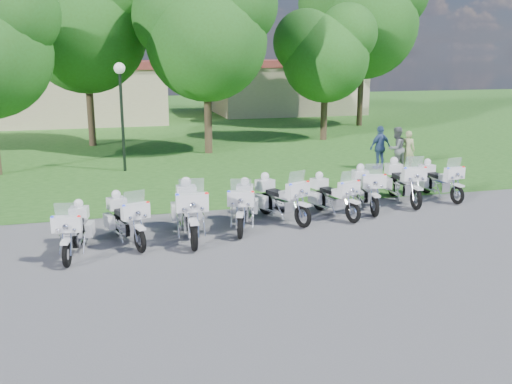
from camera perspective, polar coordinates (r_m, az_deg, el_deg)
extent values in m
plane|color=#5B5B61|center=(14.57, -1.54, -4.90)|extent=(100.00, 100.00, 0.00)
cube|color=#285D1D|center=(40.82, -10.58, 6.99)|extent=(100.00, 48.00, 0.01)
torus|color=black|center=(13.42, -18.39, -5.95)|extent=(0.21, 0.61, 0.60)
torus|color=black|center=(14.83, -17.15, -3.98)|extent=(0.21, 0.61, 0.60)
cube|color=white|center=(13.30, -18.50, -4.70)|extent=(0.22, 0.42, 0.06)
cube|color=white|center=(13.42, -18.41, -3.05)|extent=(0.67, 0.32, 0.36)
cube|color=silver|center=(13.38, -18.46, -1.70)|extent=(0.51, 0.19, 0.34)
sphere|color=red|center=(13.26, -17.30, -2.40)|extent=(0.08, 0.08, 0.08)
sphere|color=#1426E5|center=(13.39, -19.71, -2.44)|extent=(0.08, 0.08, 0.08)
cube|color=silver|center=(14.11, -17.75, -4.48)|extent=(0.38, 0.55, 0.31)
cube|color=white|center=(13.81, -18.02, -3.52)|extent=(0.36, 0.51, 0.20)
cube|color=black|center=(14.27, -17.62, -3.01)|extent=(0.39, 0.60, 0.11)
cube|color=white|center=(14.61, -16.25, -3.56)|extent=(0.24, 0.49, 0.32)
cube|color=white|center=(14.72, -18.32, -3.58)|extent=(0.24, 0.49, 0.32)
cube|color=white|center=(14.71, -17.27, -1.98)|extent=(0.48, 0.42, 0.29)
sphere|color=white|center=(14.65, -17.34, -1.11)|extent=(0.23, 0.23, 0.23)
torus|color=black|center=(13.92, -11.51, -4.75)|extent=(0.30, 0.63, 0.62)
torus|color=black|center=(15.35, -13.61, -3.11)|extent=(0.30, 0.63, 0.62)
cube|color=white|center=(13.81, -11.55, -3.49)|extent=(0.28, 0.44, 0.06)
cube|color=white|center=(13.92, -11.96, -1.89)|extent=(0.70, 0.41, 0.37)
cube|color=silver|center=(13.89, -12.10, -0.55)|extent=(0.53, 0.26, 0.35)
sphere|color=red|center=(13.93, -10.77, -1.08)|extent=(0.08, 0.08, 0.08)
sphere|color=#1426E5|center=(13.73, -13.07, -1.41)|extent=(0.08, 0.08, 0.08)
cube|color=silver|center=(14.62, -12.66, -3.45)|extent=(0.45, 0.59, 0.32)
cube|color=white|center=(14.32, -12.43, -2.44)|extent=(0.42, 0.55, 0.20)
cube|color=black|center=(14.79, -13.09, -2.04)|extent=(0.47, 0.64, 0.11)
cube|color=white|center=(15.26, -12.49, -2.53)|extent=(0.30, 0.51, 0.33)
cube|color=white|center=(15.10, -14.48, -2.82)|extent=(0.30, 0.51, 0.33)
cube|color=white|center=(15.23, -13.76, -1.11)|extent=(0.53, 0.49, 0.30)
sphere|color=white|center=(15.17, -13.81, -0.23)|extent=(0.24, 0.24, 0.24)
torus|color=black|center=(13.82, -6.23, -4.45)|extent=(0.18, 0.74, 0.73)
torus|color=black|center=(15.59, -6.91, -2.35)|extent=(0.18, 0.74, 0.73)
cube|color=white|center=(13.69, -6.26, -2.96)|extent=(0.22, 0.49, 0.08)
cube|color=white|center=(13.84, -6.41, -1.04)|extent=(0.80, 0.31, 0.44)
cube|color=silver|center=(13.81, -6.48, 0.55)|extent=(0.62, 0.17, 0.41)
sphere|color=red|center=(13.76, -4.97, -0.20)|extent=(0.10, 0.10, 0.10)
sphere|color=#1426E5|center=(13.70, -7.86, -0.35)|extent=(0.10, 0.10, 0.10)
cube|color=silver|center=(14.69, -6.61, -2.83)|extent=(0.40, 0.63, 0.37)
cube|color=white|center=(14.33, -6.56, -1.66)|extent=(0.38, 0.59, 0.24)
cube|color=black|center=(14.90, -6.77, -1.15)|extent=(0.41, 0.70, 0.13)
cube|color=white|center=(15.41, -5.67, -1.79)|extent=(0.23, 0.58, 0.39)
cube|color=white|center=(15.36, -8.09, -1.92)|extent=(0.23, 0.58, 0.39)
cube|color=white|center=(15.45, -6.99, -0.03)|extent=(0.55, 0.46, 0.35)
sphere|color=white|center=(15.39, -7.02, 0.99)|extent=(0.28, 0.28, 0.28)
torus|color=black|center=(14.64, -1.58, -3.50)|extent=(0.32, 0.65, 0.64)
torus|color=black|center=(16.20, -1.12, -1.79)|extent=(0.32, 0.65, 0.64)
cube|color=white|center=(14.53, -1.59, -2.26)|extent=(0.30, 0.46, 0.07)
cube|color=white|center=(14.66, -1.53, -0.67)|extent=(0.73, 0.43, 0.38)
cube|color=silver|center=(14.64, -1.52, 0.66)|extent=(0.55, 0.28, 0.36)
sphere|color=red|center=(14.54, -0.34, -0.04)|extent=(0.09, 0.09, 0.09)
sphere|color=#1426E5|center=(14.59, -2.75, -0.01)|extent=(0.09, 0.09, 0.09)
cube|color=silver|center=(15.40, -1.33, -2.17)|extent=(0.48, 0.61, 0.33)
cube|color=white|center=(15.09, -1.40, -1.18)|extent=(0.45, 0.57, 0.21)
cube|color=black|center=(15.60, -1.26, -0.76)|extent=(0.50, 0.67, 0.12)
cube|color=white|center=(16.00, -0.13, -1.38)|extent=(0.32, 0.53, 0.35)
cube|color=white|center=(16.04, -2.18, -1.35)|extent=(0.32, 0.53, 0.35)
cube|color=white|center=(16.09, -1.12, 0.18)|extent=(0.56, 0.51, 0.31)
sphere|color=white|center=(16.03, -1.12, 1.05)|extent=(0.25, 0.25, 0.25)
torus|color=black|center=(15.61, 4.70, -2.43)|extent=(0.36, 0.65, 0.65)
torus|color=black|center=(16.83, 0.95, -1.19)|extent=(0.36, 0.65, 0.65)
cube|color=white|center=(15.51, 4.77, -1.24)|extent=(0.32, 0.46, 0.07)
cube|color=white|center=(15.59, 4.20, 0.22)|extent=(0.73, 0.48, 0.39)
cube|color=silver|center=(15.56, 4.08, 1.48)|extent=(0.55, 0.31, 0.36)
sphere|color=red|center=(15.71, 5.20, 0.99)|extent=(0.09, 0.09, 0.09)
sphere|color=#1426E5|center=(15.31, 3.49, 0.69)|extent=(0.09, 0.09, 0.09)
cube|color=silver|center=(16.19, 2.72, -1.37)|extent=(0.51, 0.63, 0.33)
cube|color=white|center=(15.93, 3.27, -0.37)|extent=(0.48, 0.58, 0.21)
cube|color=black|center=(16.33, 2.07, -0.08)|extent=(0.53, 0.68, 0.12)
cube|color=white|center=(16.85, 2.04, -0.59)|extent=(0.35, 0.53, 0.35)
cube|color=white|center=(16.50, 0.47, -0.89)|extent=(0.35, 0.53, 0.35)
cube|color=white|center=(16.71, 0.90, 0.73)|extent=(0.58, 0.53, 0.31)
sphere|color=white|center=(16.65, 0.90, 1.58)|extent=(0.25, 0.25, 0.25)
torus|color=black|center=(16.22, 9.67, -2.03)|extent=(0.28, 0.62, 0.61)
torus|color=black|center=(17.37, 6.34, -0.85)|extent=(0.28, 0.62, 0.61)
cube|color=white|center=(16.12, 9.76, -0.95)|extent=(0.27, 0.43, 0.06)
cube|color=white|center=(16.21, 9.28, 0.38)|extent=(0.69, 0.39, 0.37)
cube|color=silver|center=(16.18, 9.20, 1.52)|extent=(0.52, 0.25, 0.34)
sphere|color=red|center=(16.32, 10.21, 1.06)|extent=(0.08, 0.08, 0.08)
sphere|color=#1426E5|center=(15.94, 8.63, 0.82)|extent=(0.08, 0.08, 0.08)
cube|color=silver|center=(16.77, 7.92, -1.04)|extent=(0.44, 0.58, 0.31)
cube|color=white|center=(16.53, 8.44, -0.14)|extent=(0.41, 0.54, 0.20)
cube|color=black|center=(16.91, 7.37, 0.14)|extent=(0.46, 0.63, 0.11)
cube|color=white|center=(17.40, 7.34, -0.33)|extent=(0.29, 0.50, 0.33)
cube|color=white|center=(17.07, 5.90, -0.57)|extent=(0.29, 0.50, 0.33)
cube|color=white|center=(17.27, 6.33, 0.90)|extent=(0.52, 0.47, 0.29)
sphere|color=white|center=(17.22, 6.35, 1.67)|extent=(0.24, 0.24, 0.24)
torus|color=black|center=(16.92, 11.79, -1.40)|extent=(0.23, 0.66, 0.65)
torus|color=black|center=(18.44, 10.33, -0.08)|extent=(0.23, 0.66, 0.65)
cube|color=white|center=(16.82, 11.87, -0.31)|extent=(0.24, 0.45, 0.07)
cube|color=white|center=(16.96, 11.69, 1.06)|extent=(0.72, 0.35, 0.39)
cube|color=silver|center=(16.94, 11.69, 2.21)|extent=(0.55, 0.21, 0.36)
sphere|color=red|center=(16.96, 12.78, 1.63)|extent=(0.09, 0.09, 0.09)
sphere|color=#1426E5|center=(16.78, 10.77, 1.61)|extent=(0.09, 0.09, 0.09)
cube|color=silver|center=(17.67, 11.03, -0.33)|extent=(0.42, 0.59, 0.33)
cube|color=white|center=(17.37, 11.29, 0.56)|extent=(0.39, 0.55, 0.21)
cube|color=black|center=(17.86, 10.82, 0.88)|extent=(0.43, 0.65, 0.12)
cube|color=white|center=(18.35, 11.34, 0.33)|extent=(0.26, 0.52, 0.35)
cube|color=white|center=(18.19, 9.59, 0.29)|extent=(0.26, 0.52, 0.35)
cube|color=white|center=(18.34, 10.38, 1.67)|extent=(0.52, 0.46, 0.31)
sphere|color=white|center=(18.29, 10.41, 2.44)|extent=(0.25, 0.25, 0.25)
torus|color=black|center=(17.97, 15.72, -0.69)|extent=(0.19, 0.69, 0.68)
torus|color=black|center=(19.48, 13.53, 0.55)|extent=(0.19, 0.69, 0.68)
cube|color=white|center=(17.87, 15.82, 0.40)|extent=(0.22, 0.46, 0.07)
cube|color=white|center=(18.01, 15.55, 1.74)|extent=(0.75, 0.30, 0.41)
cube|color=silver|center=(18.00, 15.54, 2.89)|extent=(0.58, 0.17, 0.38)
sphere|color=red|center=(18.06, 16.60, 2.33)|extent=(0.09, 0.09, 0.09)
sphere|color=#1426E5|center=(17.78, 14.73, 2.28)|extent=(0.09, 0.09, 0.09)
cube|color=silver|center=(18.71, 14.58, 0.33)|extent=(0.39, 0.59, 0.34)
cube|color=white|center=(18.42, 14.96, 1.23)|extent=(0.37, 0.55, 0.22)
cube|color=black|center=(18.91, 14.26, 1.53)|extent=(0.40, 0.66, 0.12)
cube|color=white|center=(19.44, 14.56, 0.98)|extent=(0.23, 0.54, 0.37)
cube|color=white|center=(19.19, 12.91, 0.91)|extent=(0.23, 0.54, 0.37)
cube|color=white|center=(19.39, 13.60, 2.29)|extent=(0.52, 0.45, 0.32)
sphere|color=white|center=(19.34, 13.64, 3.06)|extent=(0.26, 0.26, 0.26)
torus|color=black|center=(19.04, 19.47, -0.27)|extent=(0.18, 0.62, 0.61)
torus|color=black|center=(20.22, 16.68, 0.73)|extent=(0.18, 0.62, 0.61)
cube|color=white|center=(18.96, 19.58, 0.65)|extent=(0.20, 0.42, 0.06)
cube|color=white|center=(19.06, 19.22, 1.79)|extent=(0.67, 0.28, 0.36)
cube|color=silver|center=(19.04, 19.20, 2.76)|extent=(0.52, 0.16, 0.34)
sphere|color=red|center=(19.17, 20.04, 2.32)|extent=(0.08, 0.08, 0.08)
sphere|color=#1426E5|center=(18.80, 18.69, 2.21)|extent=(0.08, 0.08, 0.08)
cube|color=silver|center=(19.61, 18.02, 0.57)|extent=(0.36, 0.54, 0.31)
cube|color=white|center=(19.38, 18.49, 1.34)|extent=(0.34, 0.50, 0.20)
cube|color=black|center=(19.76, 17.60, 1.59)|extent=(0.36, 0.59, 0.11)
cube|color=white|center=(20.24, 17.56, 1.13)|extent=(0.21, 0.49, 0.33)
cube|color=white|center=(19.91, 16.31, 1.02)|extent=(0.21, 0.49, 0.33)
cube|color=white|center=(20.13, 16.73, 2.23)|extent=(0.47, 0.41, 0.29)
sphere|color=white|center=(20.08, 16.78, 2.90)|extent=(0.24, 0.24, 0.24)
cylinder|color=black|center=(23.37, -13.21, 6.77)|extent=(0.12, 0.12, 3.92)
sphere|color=white|center=(23.22, -13.50, 11.95)|extent=(0.44, 0.44, 0.44)
sphere|color=#265B19|center=(23.64, -23.15, 16.11)|extent=(3.42, 3.42, 3.42)
cylinder|color=#38281C|center=(30.36, -16.24, 8.35)|extent=(0.36, 0.36, 4.16)
sphere|color=#265B19|center=(30.27, -16.71, 15.12)|extent=(6.05, 6.05, 6.05)
sphere|color=#265B19|center=(30.85, -19.41, 17.01)|extent=(4.54, 4.54, 4.54)
cylinder|color=#38281C|center=(27.09, -4.82, 7.88)|extent=(0.36, 0.36, 3.81)
sphere|color=#265B19|center=(26.95, -4.97, 14.86)|extent=(5.55, 5.55, 5.55)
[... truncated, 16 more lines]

